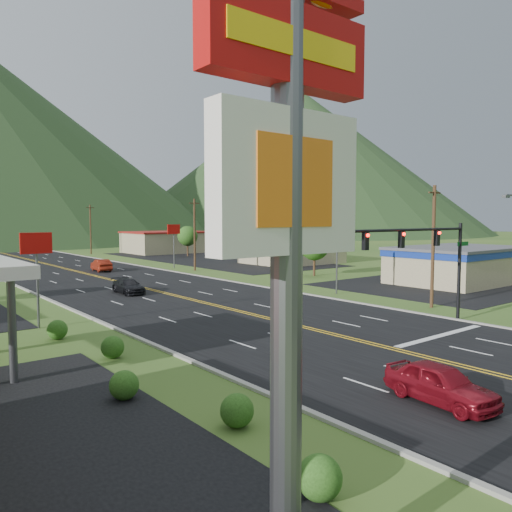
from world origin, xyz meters
TOP-DOWN VIEW (x-y plane):
  - pylon_sign at (-17.00, 2.00)m, footprint 4.32×0.60m
  - traffic_signal at (6.48, 14.00)m, footprint 13.10×0.43m
  - building_east_near at (30.00, 25.00)m, footprint 15.40×10.40m
  - building_east_mid at (32.00, 55.00)m, footprint 14.40×11.40m
  - building_east_far at (28.00, 90.00)m, footprint 16.40×12.40m
  - pole_sign_west_a at (-14.00, 30.00)m, footprint 2.00×0.18m
  - pole_sign_east_a at (13.00, 28.00)m, footprint 2.00×0.18m
  - pole_sign_east_b at (13.00, 60.00)m, footprint 2.00×0.18m
  - tree_east_a at (22.00, 40.00)m, footprint 3.84×3.84m
  - tree_east_b at (26.00, 78.00)m, footprint 3.84×3.84m
  - utility_pole_a at (13.50, 18.00)m, footprint 1.60×0.28m
  - utility_pole_b at (13.50, 55.00)m, footprint 1.60×0.28m
  - utility_pole_c at (13.50, 95.00)m, footprint 1.60×0.28m
  - utility_pole_d at (13.50, 135.00)m, footprint 1.60×0.28m
  - mountain_ne at (147.84, 176.19)m, footprint 180.00×180.00m
  - car_red_near at (-5.40, 5.76)m, footprint 2.32×4.81m
  - car_dark_mid at (-2.88, 40.60)m, footprint 2.17×4.91m
  - car_red_far at (2.77, 62.01)m, footprint 2.26×5.13m

SIDE VIEW (x-z plane):
  - car_dark_mid at x=-2.88m, z-range 0.00..1.40m
  - car_red_near at x=-5.40m, z-range 0.00..1.58m
  - car_red_far at x=2.77m, z-range 0.00..1.64m
  - building_east_mid at x=32.00m, z-range 0.01..4.31m
  - building_east_far at x=28.00m, z-range 0.01..4.51m
  - building_east_near at x=30.00m, z-range 0.22..4.32m
  - tree_east_a at x=22.00m, z-range 0.98..6.80m
  - tree_east_b at x=26.00m, z-range 0.98..6.80m
  - pole_sign_west_a at x=-14.00m, z-range 1.85..8.25m
  - pole_sign_east_a at x=13.00m, z-range 1.85..8.25m
  - pole_sign_east_b at x=13.00m, z-range 1.85..8.25m
  - utility_pole_a at x=13.50m, z-range 0.13..10.13m
  - utility_pole_b at x=13.50m, z-range 0.13..10.13m
  - utility_pole_c at x=13.50m, z-range 0.13..10.13m
  - utility_pole_d at x=13.50m, z-range 0.13..10.13m
  - traffic_signal at x=6.48m, z-range 1.83..8.83m
  - pylon_sign at x=-17.00m, z-range 2.30..16.30m
  - mountain_ne at x=147.84m, z-range 0.00..70.00m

